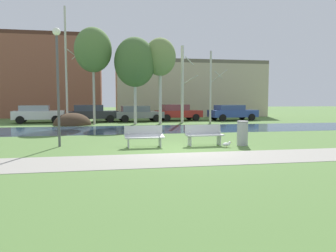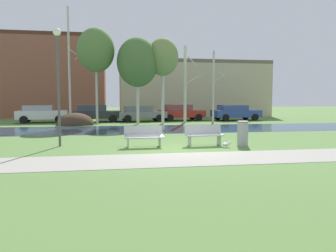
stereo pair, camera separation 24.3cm
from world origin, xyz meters
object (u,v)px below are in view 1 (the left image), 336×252
(bench_right, at_px, (204,134))
(parked_wagon_fourth_red, at_px, (178,112))
(parked_van_nearest_white, at_px, (38,114))
(parked_sedan_second_dark, at_px, (92,113))
(streetlamp, at_px, (57,67))
(parked_hatch_third_grey, at_px, (138,113))
(trash_bin, at_px, (242,133))
(seagull, at_px, (227,144))
(parked_suv_fifth_blue, at_px, (232,112))
(bench_left, at_px, (144,136))

(bench_right, xyz_separation_m, parked_wagon_fourth_red, (2.31, 16.07, 0.31))
(parked_van_nearest_white, distance_m, parked_sedan_second_dark, 4.35)
(parked_van_nearest_white, bearing_deg, streetlamp, -75.46)
(parked_hatch_third_grey, xyz_separation_m, parked_wagon_fourth_red, (3.72, 0.56, 0.05))
(trash_bin, relative_size, parked_hatch_third_grey, 0.24)
(parked_sedan_second_dark, bearing_deg, streetlamp, -92.30)
(seagull, relative_size, parked_hatch_third_grey, 0.09)
(parked_wagon_fourth_red, relative_size, parked_suv_fifth_blue, 0.94)
(bench_left, relative_size, parked_sedan_second_dark, 0.36)
(streetlamp, xyz_separation_m, parked_wagon_fourth_red, (8.35, 15.30, -2.51))
(seagull, bearing_deg, streetlamp, 167.69)
(trash_bin, distance_m, parked_sedan_second_dark, 17.25)
(bench_right, height_order, parked_suv_fifth_blue, parked_suv_fifth_blue)
(parked_van_nearest_white, bearing_deg, parked_wagon_fourth_red, 3.83)
(streetlamp, distance_m, parked_hatch_third_grey, 15.66)
(streetlamp, xyz_separation_m, parked_sedan_second_dark, (0.59, 14.67, -2.51))
(streetlamp, relative_size, parked_hatch_third_grey, 1.11)
(parked_suv_fifth_blue, bearing_deg, bench_left, -122.94)
(bench_right, distance_m, parked_suv_fifth_blue, 17.05)
(bench_right, xyz_separation_m, trash_bin, (1.61, -0.30, 0.07))
(parked_sedan_second_dark, height_order, parked_suv_fifth_blue, parked_sedan_second_dark)
(bench_right, distance_m, streetlamp, 6.71)
(parked_van_nearest_white, distance_m, parked_suv_fifth_blue, 17.17)
(parked_suv_fifth_blue, bearing_deg, parked_sedan_second_dark, 179.71)
(parked_van_nearest_white, relative_size, parked_wagon_fourth_red, 0.98)
(parked_hatch_third_grey, bearing_deg, bench_left, -94.32)
(parked_van_nearest_white, bearing_deg, parked_hatch_third_grey, 1.70)
(parked_suv_fifth_blue, bearing_deg, parked_wagon_fourth_red, 172.21)
(streetlamp, bearing_deg, bench_left, -12.45)
(trash_bin, bearing_deg, parked_van_nearest_white, 126.24)
(parked_van_nearest_white, distance_m, parked_wagon_fourth_red, 12.13)
(bench_right, xyz_separation_m, parked_suv_fifth_blue, (7.38, 15.37, 0.30))
(bench_left, distance_m, parked_wagon_fourth_red, 16.80)
(bench_left, relative_size, parked_wagon_fourth_red, 0.37)
(seagull, bearing_deg, parked_sedan_second_dark, 110.96)
(seagull, distance_m, parked_wagon_fourth_red, 16.87)
(parked_hatch_third_grey, bearing_deg, parked_van_nearest_white, -178.30)
(seagull, xyz_separation_m, parked_wagon_fourth_red, (1.57, 16.78, 0.66))
(trash_bin, height_order, parked_sedan_second_dark, parked_sedan_second_dark)
(seagull, distance_m, parked_hatch_third_grey, 16.37)
(parked_hatch_third_grey, bearing_deg, parked_suv_fifth_blue, -0.86)
(parked_wagon_fourth_red, bearing_deg, trash_bin, -92.47)
(bench_left, relative_size, seagull, 4.06)
(parked_hatch_third_grey, relative_size, parked_suv_fifth_blue, 0.95)
(seagull, xyz_separation_m, parked_hatch_third_grey, (-2.15, 16.22, 0.61))
(trash_bin, bearing_deg, parked_hatch_third_grey, 100.80)
(bench_right, xyz_separation_m, parked_sedan_second_dark, (-5.44, 15.44, 0.31))
(trash_bin, relative_size, parked_suv_fifth_blue, 0.23)
(parked_wagon_fourth_red, bearing_deg, bench_right, -98.19)
(trash_bin, relative_size, parked_sedan_second_dark, 0.24)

